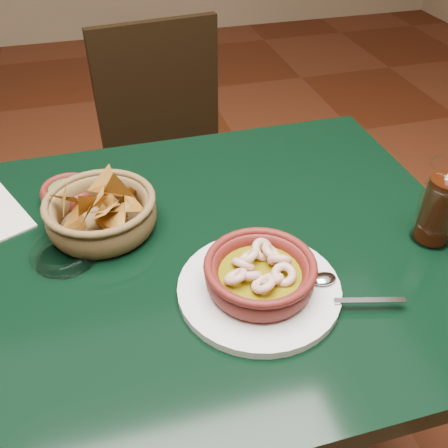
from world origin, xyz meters
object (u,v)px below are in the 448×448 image
object	(u,v)px
chip_basket	(101,213)
dining_table	(150,295)
cola_drink	(441,205)
dining_chair	(174,161)
shrimp_plate	(260,278)

from	to	relation	value
chip_basket	dining_table	bearing A→B (deg)	-58.02
cola_drink	dining_chair	bearing A→B (deg)	113.26
chip_basket	dining_chair	bearing A→B (deg)	68.85
dining_table	chip_basket	bearing A→B (deg)	121.98
shrimp_plate	cola_drink	size ratio (longest dim) A/B	1.92
dining_table	chip_basket	xyz separation A→B (m)	(-0.06, 0.10, 0.14)
dining_table	shrimp_plate	world-z (taller)	shrimp_plate
shrimp_plate	chip_basket	distance (m)	0.33
shrimp_plate	cola_drink	distance (m)	0.35
dining_chair	chip_basket	world-z (taller)	dining_chair
dining_chair	chip_basket	distance (m)	0.71
dining_table	shrimp_plate	xyz separation A→B (m)	(0.17, -0.13, 0.13)
dining_chair	chip_basket	size ratio (longest dim) A/B	3.80
dining_table	chip_basket	world-z (taller)	chip_basket
shrimp_plate	chip_basket	size ratio (longest dim) A/B	1.45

